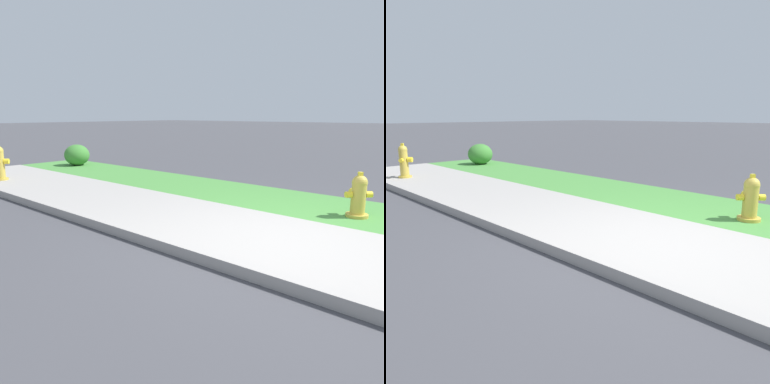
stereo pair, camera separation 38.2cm
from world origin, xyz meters
The scene contains 7 objects.
ground_plane centered at (0.00, 0.00, 0.00)m, with size 120.00×120.00×0.00m, color #424247.
sidewalk_pavement centered at (0.00, 0.00, 0.01)m, with size 18.00×2.02×0.01m, color #9E9993.
grass_verge centered at (0.00, 1.92, 0.00)m, with size 18.00×1.82×0.01m, color #47893D.
street_curb centered at (0.00, -1.09, 0.06)m, with size 18.00×0.16×0.12m, color #9E9993.
fire_hydrant_across_street centered at (0.20, 1.66, 0.31)m, with size 0.35×0.35×0.66m.
fire_hydrant_far_end centered at (-6.79, -0.41, 0.39)m, with size 0.34×0.34×0.80m.
shrub_bush_near_lamp centered at (-7.71, 2.08, 0.30)m, with size 0.70×0.70×0.60m.
Camera 1 is at (1.84, -3.82, 1.46)m, focal length 35.00 mm.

